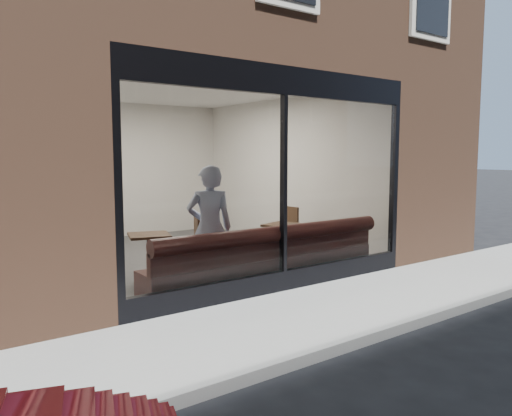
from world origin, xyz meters
TOP-DOWN VIEW (x-y plane):
  - ground at (0.00, 0.00)m, footprint 120.00×120.00m
  - sidewalk_near at (0.00, 1.00)m, footprint 40.00×2.00m
  - kerb_near at (0.00, -0.05)m, footprint 40.00×0.10m
  - host_building_pier_right at (3.75, 8.00)m, footprint 2.50×12.00m
  - host_building_backfill at (0.00, 11.00)m, footprint 5.00×6.00m
  - cafe_floor at (0.00, 5.00)m, footprint 6.00×6.00m
  - cafe_ceiling at (0.00, 5.00)m, footprint 6.00×6.00m
  - cafe_wall_back at (0.00, 7.99)m, footprint 5.00×0.00m
  - cafe_wall_left at (-2.49, 5.00)m, footprint 0.00×6.00m
  - cafe_wall_right at (2.49, 5.00)m, footprint 0.00×6.00m
  - storefront_kick at (0.00, 2.05)m, footprint 5.00×0.10m
  - storefront_header at (0.00, 2.05)m, footprint 5.00×0.10m
  - storefront_mullion at (0.00, 2.05)m, footprint 0.06×0.10m
  - storefront_glass at (0.00, 2.02)m, footprint 4.80×0.00m
  - banquette at (0.00, 2.45)m, footprint 4.00×0.55m
  - person at (-0.80, 2.76)m, footprint 0.79×0.67m
  - cafe_table_left at (-1.35, 3.65)m, footprint 0.76×0.76m
  - cafe_table_right at (1.02, 3.26)m, footprint 0.77×0.77m
  - cafe_chair_left at (-0.49, 4.06)m, footprint 0.50×0.50m
  - cafe_chair_right at (1.67, 4.06)m, footprint 0.44×0.44m
  - wall_poster at (-2.45, 3.79)m, footprint 0.02×0.63m

SIDE VIEW (x-z plane):
  - ground at x=0.00m, z-range 0.00..0.00m
  - sidewalk_near at x=0.00m, z-range 0.00..0.01m
  - cafe_floor at x=0.00m, z-range 0.02..0.02m
  - kerb_near at x=0.00m, z-range 0.00..0.12m
  - storefront_kick at x=0.00m, z-range 0.00..0.30m
  - banquette at x=0.00m, z-range 0.00..0.45m
  - cafe_chair_left at x=-0.49m, z-range 0.22..0.26m
  - cafe_chair_right at x=1.67m, z-range 0.22..0.26m
  - cafe_table_left at x=-1.35m, z-range 0.72..0.76m
  - cafe_table_right at x=1.02m, z-range 0.72..0.76m
  - person at x=-0.80m, z-range 0.00..1.82m
  - storefront_mullion at x=0.00m, z-range 0.30..2.80m
  - storefront_glass at x=0.00m, z-range -0.85..3.95m
  - cafe_wall_back at x=0.00m, z-range -0.90..4.10m
  - cafe_wall_left at x=-2.49m, z-range -1.40..4.60m
  - cafe_wall_right at x=2.49m, z-range -1.40..4.60m
  - host_building_pier_right at x=3.75m, z-range 0.00..3.20m
  - host_building_backfill at x=0.00m, z-range 0.00..3.20m
  - wall_poster at x=-2.45m, z-range 1.25..2.10m
  - storefront_header at x=0.00m, z-range 2.80..3.20m
  - cafe_ceiling at x=0.00m, z-range 3.19..3.19m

